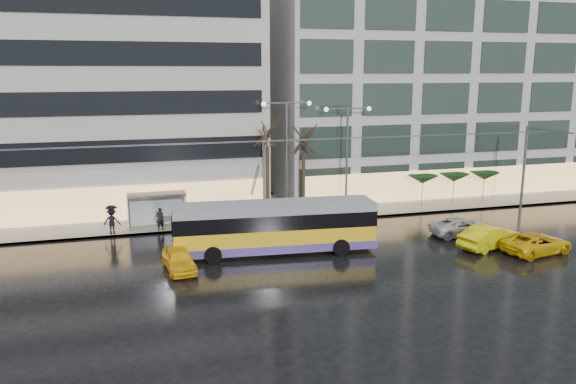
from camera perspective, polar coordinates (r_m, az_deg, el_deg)
name	(u,v)px	position (r m, az deg, el deg)	size (l,w,h in m)	color
ground	(303,264)	(34.14, 1.53, -7.37)	(140.00, 140.00, 0.00)	black
sidewalk	(277,208)	(47.56, -1.17, -1.61)	(80.00, 10.00, 0.15)	gray
kerb	(293,223)	(42.94, 0.50, -3.13)	(80.00, 0.10, 0.15)	slate
building_left	(44,74)	(50.11, -23.54, 10.89)	(34.00, 14.00, 22.00)	#AFACA7
building_right	(433,58)	(57.35, 14.55, 13.05)	(32.00, 14.00, 25.00)	#AFACA7
trolleybus	(275,229)	(35.79, -1.36, -3.73)	(12.99, 5.47, 5.94)	yellow
catenary	(284,172)	(40.70, -0.40, 2.04)	(42.24, 5.12, 7.00)	#595B60
bus_shelter	(151,202)	(42.48, -13.71, -1.04)	(4.20, 1.60, 2.51)	#595B60
street_lamp_near	(287,143)	(43.43, -0.13, 5.01)	(3.96, 0.36, 9.03)	#595B60
street_lamp_far	(347,144)	(45.06, 6.02, 4.85)	(3.96, 0.36, 8.53)	#595B60
tree_a	(267,129)	(43.12, -2.14, 6.41)	(3.20, 3.20, 8.40)	black
tree_b	(304,136)	(44.19, 1.61, 5.66)	(3.20, 3.20, 7.70)	black
parasol_a	(423,179)	(48.75, 13.52, 1.24)	(2.50, 2.50, 2.65)	#595B60
parasol_b	(454,178)	(50.27, 16.51, 1.40)	(2.50, 2.50, 2.65)	#595B60
parasol_c	(484,176)	(51.92, 19.32, 1.55)	(2.50, 2.50, 2.65)	#595B60
taxi_a	(179,259)	(33.61, -11.02, -6.72)	(1.57, 3.91, 1.33)	yellow
taxi_b	(490,237)	(39.25, 19.80, -4.31)	(1.63, 4.67, 1.54)	#D7CF0B
taxi_c	(537,243)	(39.30, 23.98, -4.79)	(2.19, 4.76, 1.32)	yellow
sedan_silver	(462,227)	(41.61, 17.28, -3.40)	(2.11, 4.58, 1.27)	silver
pedestrian_a	(160,211)	(41.38, -12.91, -1.86)	(1.18, 1.19, 2.19)	black
pedestrian_b	(184,216)	(41.82, -10.51, -2.38)	(1.11, 1.05, 1.80)	black
pedestrian_c	(112,218)	(41.40, -17.47, -2.58)	(1.31, 0.96, 2.11)	black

